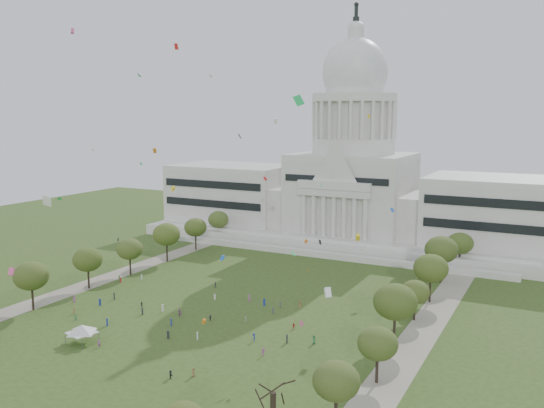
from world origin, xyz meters
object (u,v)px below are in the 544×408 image
(capitol, at_px, (352,184))
(big_bare_tree, at_px, (273,388))
(person_0, at_px, (314,339))
(event_tent, at_px, (82,329))

(capitol, height_order, big_bare_tree, capitol)
(person_0, bearing_deg, big_bare_tree, -43.86)
(capitol, distance_m, big_bare_tree, 147.23)
(capitol, bearing_deg, big_bare_tree, -74.98)
(event_tent, bearing_deg, capitol, 82.42)
(capitol, height_order, event_tent, capitol)
(event_tent, bearing_deg, person_0, 26.75)
(big_bare_tree, relative_size, person_0, 6.46)
(capitol, xyz_separation_m, event_tent, (-16.84, -126.58, -19.06))
(event_tent, relative_size, person_0, 4.59)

